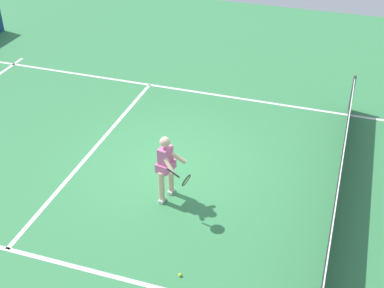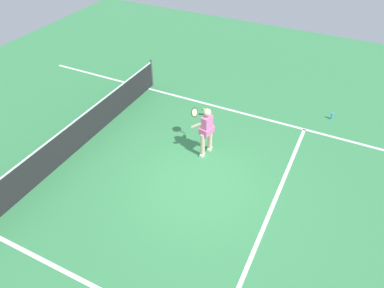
% 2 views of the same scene
% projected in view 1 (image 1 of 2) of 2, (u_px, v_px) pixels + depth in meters
% --- Properties ---
extents(ground_plane, '(24.23, 24.23, 0.00)m').
position_uv_depth(ground_plane, '(170.00, 163.00, 12.61)').
color(ground_plane, '#38844C').
extents(service_line_marking, '(7.38, 0.10, 0.01)m').
position_uv_depth(service_line_marking, '(94.00, 149.00, 13.13)').
color(service_line_marking, white).
rests_on(service_line_marking, ground).
extents(sideline_left_marking, '(0.10, 16.64, 0.01)m').
position_uv_depth(sideline_left_marking, '(213.00, 94.00, 15.54)').
color(sideline_left_marking, white).
rests_on(sideline_left_marking, ground).
extents(sideline_right_marking, '(0.10, 16.64, 0.01)m').
position_uv_depth(sideline_right_marking, '(101.00, 273.00, 9.68)').
color(sideline_right_marking, white).
rests_on(sideline_right_marking, ground).
extents(court_net, '(8.06, 0.08, 1.06)m').
position_uv_depth(court_net, '(339.00, 177.00, 11.33)').
color(court_net, '#4C4C51').
rests_on(court_net, ground).
extents(tennis_player, '(0.92, 0.90, 1.55)m').
position_uv_depth(tennis_player, '(167.00, 166.00, 11.06)').
color(tennis_player, beige).
rests_on(tennis_player, ground).
extents(tennis_ball_near, '(0.07, 0.07, 0.07)m').
position_uv_depth(tennis_ball_near, '(180.00, 275.00, 9.61)').
color(tennis_ball_near, '#D1E533').
rests_on(tennis_ball_near, ground).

